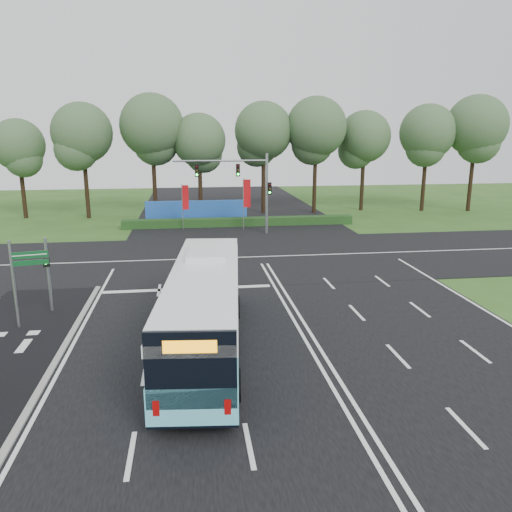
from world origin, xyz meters
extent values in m
plane|color=#2A531B|center=(0.00, 0.00, 0.00)|extent=(120.00, 120.00, 0.00)
cube|color=black|center=(0.00, 0.00, 0.02)|extent=(20.00, 120.00, 0.04)
cube|color=black|center=(0.00, 12.00, 0.03)|extent=(120.00, 14.00, 0.05)
cube|color=gray|center=(-10.10, -3.00, 0.06)|extent=(0.25, 18.00, 0.12)
cube|color=#64D4E9|center=(-4.26, -3.26, 1.14)|extent=(3.90, 12.98, 1.17)
cube|color=black|center=(-4.26, -3.26, 0.61)|extent=(3.87, 12.91, 0.32)
cube|color=black|center=(-4.26, -3.26, 2.20)|extent=(3.77, 12.78, 1.01)
cube|color=white|center=(-4.26, -3.26, 2.84)|extent=(3.90, 12.98, 0.37)
cube|color=white|center=(-4.26, -3.26, 3.22)|extent=(3.80, 12.47, 0.37)
cube|color=white|center=(-4.00, -0.61, 3.54)|extent=(2.01, 3.35, 0.27)
cube|color=black|center=(-4.88, -9.56, 2.26)|extent=(2.58, 0.37, 2.34)
cube|color=orange|center=(-4.88, -9.60, 3.00)|extent=(1.49, 0.21, 0.37)
cylinder|color=black|center=(-5.15, 0.46, 0.55)|extent=(0.40, 1.13, 1.11)
cylinder|color=black|center=(-2.66, 0.22, 0.55)|extent=(0.40, 1.13, 1.11)
cylinder|color=black|center=(-5.90, -7.17, 0.55)|extent=(0.40, 1.13, 1.11)
cylinder|color=black|center=(-3.41, -7.41, 0.55)|extent=(0.40, 1.13, 1.11)
cylinder|color=gray|center=(-11.73, 2.35, 1.89)|extent=(0.15, 0.15, 3.77)
cube|color=black|center=(-11.73, 2.17, 2.59)|extent=(0.35, 0.28, 0.43)
sphere|color=#19F233|center=(-11.73, 2.07, 2.59)|extent=(0.15, 0.15, 0.15)
cylinder|color=gray|center=(-12.66, 0.24, 2.06)|extent=(0.12, 0.12, 4.12)
cube|color=#0D4A1F|center=(-11.91, 0.40, 3.40)|extent=(1.52, 0.38, 0.31)
cube|color=#0D4A1F|center=(-11.91, 0.40, 3.04)|extent=(1.52, 0.38, 0.23)
cube|color=white|center=(-11.91, 0.36, 3.40)|extent=(1.41, 0.31, 0.04)
cylinder|color=gray|center=(-5.34, 23.43, 2.09)|extent=(0.07, 0.07, 4.18)
cube|color=red|center=(-5.03, 23.44, 2.97)|extent=(0.56, 0.07, 2.23)
cylinder|color=gray|center=(0.17, 22.50, 2.36)|extent=(0.07, 0.07, 4.73)
cube|color=red|center=(0.52, 22.49, 3.36)|extent=(0.63, 0.08, 2.52)
cylinder|color=gray|center=(2.00, 20.50, 3.50)|extent=(0.24, 0.24, 7.00)
cylinder|color=gray|center=(-2.00, 20.50, 6.40)|extent=(8.00, 0.16, 0.16)
cube|color=black|center=(-0.50, 20.50, 5.60)|extent=(0.32, 0.28, 1.05)
cube|color=black|center=(-4.00, 20.50, 5.60)|extent=(0.32, 0.28, 1.05)
cube|color=black|center=(2.25, 20.50, 4.00)|extent=(0.32, 0.28, 1.05)
cube|color=#143513|center=(0.00, 24.50, 0.40)|extent=(22.00, 1.20, 0.80)
cube|color=#2054AF|center=(-4.00, 27.00, 1.10)|extent=(10.00, 0.30, 2.20)
cylinder|color=black|center=(-21.76, 32.22, 3.57)|extent=(0.44, 0.44, 7.15)
sphere|color=#3E5D36|center=(-21.76, 32.22, 7.52)|extent=(5.27, 5.27, 5.27)
cylinder|color=black|center=(-15.21, 31.34, 4.14)|extent=(0.44, 0.44, 8.27)
sphere|color=#3E5D36|center=(-15.21, 31.34, 8.71)|extent=(6.09, 6.09, 6.09)
cylinder|color=black|center=(-8.28, 31.69, 4.48)|extent=(0.44, 0.44, 8.95)
sphere|color=#3E5D36|center=(-8.28, 31.69, 9.42)|extent=(6.60, 6.60, 6.60)
cylinder|color=black|center=(-3.47, 31.51, 3.79)|extent=(0.44, 0.44, 7.57)
sphere|color=#3E5D36|center=(-3.47, 31.51, 7.97)|extent=(5.58, 5.58, 5.58)
cylinder|color=black|center=(3.47, 32.24, 4.24)|extent=(0.44, 0.44, 8.48)
sphere|color=#3E5D36|center=(3.47, 32.24, 8.92)|extent=(6.24, 6.24, 6.24)
cylinder|color=black|center=(9.09, 31.49, 4.42)|extent=(0.44, 0.44, 8.84)
sphere|color=#3E5D36|center=(9.09, 31.49, 9.30)|extent=(6.51, 6.51, 6.51)
cylinder|color=black|center=(15.03, 32.84, 3.93)|extent=(0.44, 0.44, 7.87)
sphere|color=#3E5D36|center=(15.03, 32.84, 8.28)|extent=(5.80, 5.80, 5.80)
cylinder|color=black|center=(21.77, 31.40, 4.17)|extent=(0.44, 0.44, 8.34)
sphere|color=#3E5D36|center=(21.77, 31.40, 8.78)|extent=(6.15, 6.15, 6.15)
cylinder|color=black|center=(26.94, 30.52, 4.51)|extent=(0.44, 0.44, 9.02)
sphere|color=#3E5D36|center=(26.94, 30.52, 9.50)|extent=(6.65, 6.65, 6.65)
camera|label=1|loc=(-4.79, -22.41, 8.70)|focal=35.00mm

